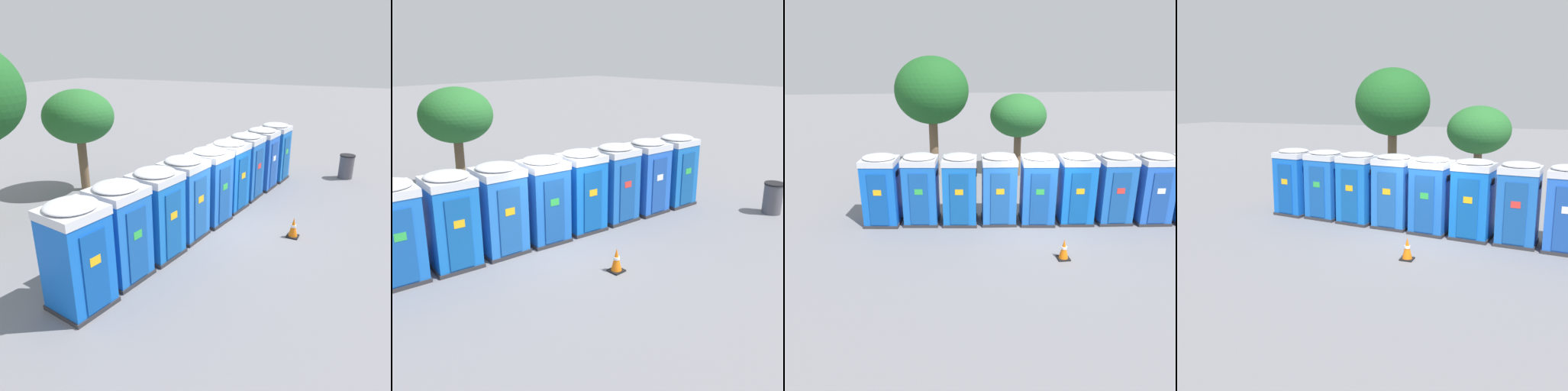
% 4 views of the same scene
% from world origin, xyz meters
% --- Properties ---
extents(ground_plane, '(120.00, 120.00, 0.00)m').
position_xyz_m(ground_plane, '(0.00, 0.00, 0.00)').
color(ground_plane, slate).
extents(portapotty_1, '(1.36, 1.34, 2.54)m').
position_xyz_m(portapotty_1, '(-4.08, 1.04, 1.28)').
color(portapotty_1, '#2D2D33').
rests_on(portapotty_1, ground).
extents(portapotty_2, '(1.35, 1.34, 2.54)m').
position_xyz_m(portapotty_2, '(-2.71, 0.85, 1.28)').
color(portapotty_2, '#2D2D33').
rests_on(portapotty_2, ground).
extents(portapotty_3, '(1.33, 1.30, 2.54)m').
position_xyz_m(portapotty_3, '(-1.32, 0.75, 1.28)').
color(portapotty_3, '#2D2D33').
rests_on(portapotty_3, ground).
extents(portapotty_4, '(1.35, 1.34, 2.54)m').
position_xyz_m(portapotty_4, '(0.06, 0.54, 1.28)').
color(portapotty_4, '#2D2D33').
rests_on(portapotty_4, ground).
extents(portapotty_5, '(1.35, 1.33, 2.54)m').
position_xyz_m(portapotty_5, '(1.44, 0.43, 1.28)').
color(portapotty_5, '#2D2D33').
rests_on(portapotty_5, ground).
extents(portapotty_6, '(1.29, 1.29, 2.54)m').
position_xyz_m(portapotty_6, '(2.83, 0.30, 1.28)').
color(portapotty_6, '#2D2D33').
rests_on(portapotty_6, ground).
extents(portapotty_7, '(1.30, 1.29, 2.54)m').
position_xyz_m(portapotty_7, '(4.21, 0.11, 1.28)').
color(portapotty_7, '#2D2D33').
rests_on(portapotty_7, ground).
extents(portapotty_8, '(1.29, 1.29, 2.54)m').
position_xyz_m(portapotty_8, '(5.59, -0.05, 1.28)').
color(portapotty_8, '#2D2D33').
rests_on(portapotty_8, ground).
extents(street_tree_1, '(2.77, 2.77, 4.09)m').
position_xyz_m(street_tree_1, '(0.61, 6.52, 3.01)').
color(street_tree_1, brown).
rests_on(street_tree_1, ground).
extents(trash_can, '(0.67, 0.67, 1.08)m').
position_xyz_m(trash_can, '(7.22, -3.00, 0.55)').
color(trash_can, '#4C4C54').
rests_on(trash_can, ground).
extents(traffic_cone, '(0.36, 0.36, 0.64)m').
position_xyz_m(traffic_cone, '(0.14, -2.30, 0.31)').
color(traffic_cone, black).
rests_on(traffic_cone, ground).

